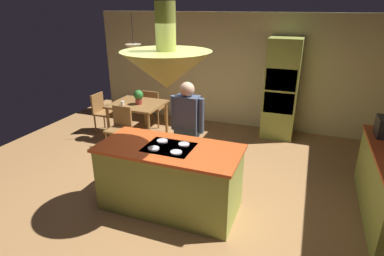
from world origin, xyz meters
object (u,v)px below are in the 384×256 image
Objects in this scene: oven_tower at (281,89)px; cup_on_table at (123,103)px; kitchen_island at (170,178)px; chair_at_corner at (102,110)px; chair_facing_island at (120,126)px; potted_plant_on_table at (139,96)px; chair_by_back_wall at (153,106)px; dining_table at (137,108)px; person_at_island at (187,127)px.

oven_tower reaches higher than cup_on_table.
kitchen_island is 3.35m from chair_at_corner.
kitchen_island is 2.21× the size of chair_facing_island.
oven_tower is 3.31m from cup_on_table.
chair_at_corner is 1.07m from potted_plant_on_table.
kitchen_island reaches higher than chair_by_back_wall.
potted_plant_on_table is at bearing -92.26° from chair_at_corner.
chair_facing_island is (-2.80, -1.83, -0.54)m from oven_tower.
cup_on_table is (-1.90, 1.87, 0.33)m from kitchen_island.
potted_plant_on_table is at bearing 36.11° from cup_on_table.
chair_facing_island is at bearing -127.14° from chair_at_corner.
kitchen_island reaches higher than dining_table.
person_at_island reaches higher than chair_at_corner.
person_at_island is at bearing -22.21° from chair_facing_island.
potted_plant_on_table reaches higher than chair_by_back_wall.
kitchen_island is 6.41× the size of potted_plant_on_table.
potted_plant_on_table is at bearing 95.19° from chair_by_back_wall.
cup_on_table is at bearing -155.35° from oven_tower.
chair_by_back_wall is at bearing -170.83° from oven_tower.
dining_table is 3.56× the size of potted_plant_on_table.
chair_by_back_wall is 1.14m from chair_at_corner.
dining_table is 0.71m from chair_facing_island.
oven_tower reaches higher than chair_by_back_wall.
chair_at_corner is at bearing 161.68° from cup_on_table.
oven_tower is at bearing 71.26° from kitchen_island.
dining_table is at bearing 49.18° from cup_on_table.
cup_on_table is at bearing 77.64° from chair_by_back_wall.
dining_table is 2.19m from person_at_island.
dining_table is at bearing 149.81° from potted_plant_on_table.
kitchen_island is at bearing -88.17° from person_at_island.
cup_on_table is at bearing 135.58° from kitchen_island.
cup_on_table reaches higher than dining_table.
dining_table is at bearing -90.00° from chair_at_corner.
person_at_island is at bearing -39.70° from potted_plant_on_table.
cup_on_table is at bearing -143.89° from potted_plant_on_table.
chair_by_back_wall reaches higher than cup_on_table.
dining_table is at bearing -157.79° from oven_tower.
person_at_island is at bearing -31.25° from cup_on_table.
oven_tower is (1.10, 3.24, 0.57)m from kitchen_island.
oven_tower is at bearing 23.37° from potted_plant_on_table.
dining_table is at bearing 90.00° from chair_facing_island.
chair_by_back_wall is 0.85m from potted_plant_on_table.
kitchen_island reaches higher than cup_on_table.
chair_at_corner is (-0.91, 0.69, 0.00)m from chair_facing_island.
potted_plant_on_table is 0.36m from cup_on_table.
potted_plant_on_table is (0.07, -0.73, 0.42)m from chair_by_back_wall.
chair_at_corner is at bearing 37.14° from chair_by_back_wall.
oven_tower is at bearing -170.83° from chair_by_back_wall.
dining_table is 0.65× the size of person_at_island.
chair_at_corner is (-2.61, 2.10, 0.03)m from kitchen_island.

